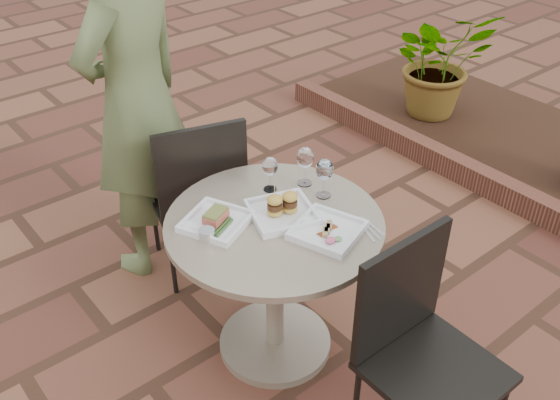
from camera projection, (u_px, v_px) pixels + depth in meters
ground at (295, 302)px, 3.19m from camera, size 60.00×60.00×0.00m
cafe_table at (275, 267)px, 2.67m from camera, size 0.90×0.90×0.73m
chair_far at (198, 187)px, 3.07m from camera, size 0.55×0.55×0.93m
chair_near at (418, 337)px, 2.25m from camera, size 0.44×0.44×0.93m
diner at (137, 99)px, 2.97m from camera, size 0.81×0.67×1.89m
plate_salmon at (216, 221)px, 2.50m from camera, size 0.32×0.32×0.07m
plate_sliders at (282, 209)px, 2.55m from camera, size 0.32×0.32×0.17m
plate_tuna at (328, 230)px, 2.46m from camera, size 0.32×0.32×0.03m
wine_glass_right at (325, 170)px, 2.61m from camera, size 0.08×0.08×0.18m
wine_glass_mid at (270, 167)px, 2.66m from camera, size 0.07×0.07×0.16m
wine_glass_far at (305, 159)px, 2.69m from camera, size 0.08×0.08×0.18m
steel_ramekin at (207, 235)px, 2.42m from camera, size 0.08×0.08×0.05m
cutlery_set at (369, 228)px, 2.49m from camera, size 0.11×0.18×0.00m
planter_curb at (448, 163)px, 4.17m from camera, size 0.12×3.00×0.15m
mulch_bed at (507, 136)px, 4.56m from camera, size 1.30×3.00×0.06m
potted_plant_a at (439, 62)px, 4.59m from camera, size 0.92×0.87×0.81m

